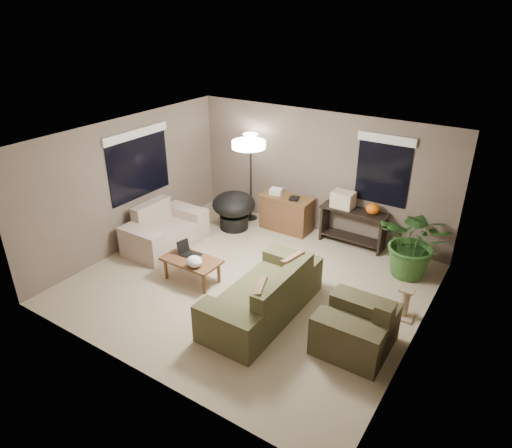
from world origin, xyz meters
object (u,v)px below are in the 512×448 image
Objects in this scene: main_sofa at (265,298)px; coffee_table at (192,262)px; cat_scratching_post at (405,304)px; console_table at (353,224)px; loveseat at (165,232)px; desk at (286,213)px; floor_lamp at (251,149)px; papasan_chair at (234,208)px; armchair at (356,329)px; houseplant at (414,250)px.

coffee_table is (-1.55, 0.12, 0.06)m from main_sofa.
coffee_table is at bearing -163.64° from cat_scratching_post.
cat_scratching_post is (1.56, -1.74, -0.22)m from console_table.
desk is at bearing 49.31° from loveseat.
loveseat is 0.84× the size of floor_lamp.
console_table reaches higher than coffee_table.
papasan_chair is at bearing -93.22° from floor_lamp.
main_sofa is 2.20× the size of armchair.
loveseat is 1.45× the size of desk.
desk is 3.40m from cat_scratching_post.
armchair is 2.31m from houseplant.
houseplant is at bearing -6.67° from floor_lamp.
houseplant reaches higher than loveseat.
armchair reaches higher than coffee_table.
floor_lamp reaches higher than main_sofa.
armchair is 3.04m from console_table.
console_table is at bearing 113.25° from armchair.
armchair reaches higher than papasan_chair.
coffee_table is 2.98m from floor_lamp.
desk is 0.84× the size of houseplant.
console_table is at bearing 15.66° from papasan_chair.
papasan_chair is at bearing 149.30° from armchair.
armchair is 1.00× the size of coffee_table.
desk is (-2.62, 2.66, 0.08)m from armchair.
console_table is (3.07, 2.04, 0.14)m from loveseat.
cat_scratching_post is (4.63, 0.30, -0.08)m from loveseat.
floor_lamp reaches higher than loveseat.
desk is 0.58× the size of floor_lamp.
papasan_chair is (-2.14, 2.18, 0.17)m from main_sofa.
desk is at bearing 172.33° from houseplant.
main_sofa and loveseat have the same top height.
desk is at bearing 134.57° from armchair.
main_sofa is at bearing -148.48° from cat_scratching_post.
desk is 1.10m from papasan_chair.
houseplant reaches higher than desk.
main_sofa is 3.06m from papasan_chair.
cat_scratching_post is (3.36, 0.99, -0.14)m from coffee_table.
loveseat is at bearing -116.55° from papasan_chair.
desk is 2.77m from houseplant.
armchair is 3.00m from coffee_table.
papasan_chair is 0.74× the size of houseplant.
desk and console_table have the same top height.
desk is (1.64, 1.91, 0.08)m from loveseat.
console_table is at bearing 33.65° from loveseat.
coffee_table is 0.76× the size of houseplant.
console_table is 2.62m from floor_lamp.
cat_scratching_post is at bearing -48.03° from console_table.
houseplant is at bearing 101.40° from cat_scratching_post.
papasan_chair is 3.70m from houseplant.
floor_lamp is at bearing 156.90° from cat_scratching_post.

